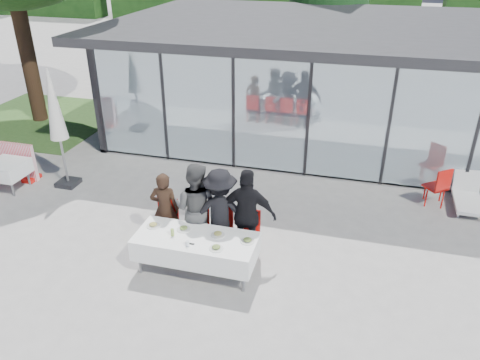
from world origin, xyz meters
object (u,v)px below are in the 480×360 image
(spare_table_left, at_px, (7,169))
(spare_chair_b, at_px, (439,185))
(diner_chair_b, at_px, (197,224))
(plate_d, at_px, (247,240))
(plate_a, at_px, (153,225))
(diner_d, at_px, (248,215))
(diner_chair_a, at_px, (167,219))
(juice_bottle, at_px, (172,232))
(diner_b, at_px, (196,207))
(lounger, at_px, (467,195))
(diner_chair_d, at_px, (248,231))
(plate_b, at_px, (184,228))
(diner_chair_c, at_px, (221,227))
(market_umbrella, at_px, (55,112))
(plate_c, at_px, (218,234))
(plate_extra, at_px, (216,248))
(folded_eyeglasses, at_px, (191,244))
(diner_c, at_px, (220,212))
(diner_a, at_px, (165,209))
(dining_table, at_px, (196,247))

(spare_table_left, height_order, spare_chair_b, spare_chair_b)
(diner_chair_b, distance_m, plate_d, 1.38)
(plate_a, bearing_deg, diner_d, 18.49)
(diner_chair_a, relative_size, juice_bottle, 7.17)
(diner_b, xyz_separation_m, lounger, (5.55, 3.31, -0.68))
(diner_chair_d, xyz_separation_m, plate_b, (-1.11, -0.57, 0.24))
(diner_chair_c, xyz_separation_m, market_umbrella, (-4.62, 1.66, 1.42))
(diner_chair_b, bearing_deg, plate_c, -43.20)
(diner_chair_d, relative_size, plate_d, 3.80)
(diner_chair_d, height_order, plate_extra, diner_chair_d)
(diner_chair_b, relative_size, folded_eyeglasses, 6.96)
(diner_c, relative_size, plate_d, 7.07)
(diner_a, relative_size, diner_chair_c, 1.64)
(diner_c, xyz_separation_m, spare_chair_b, (4.35, 3.05, -0.37))
(lounger, bearing_deg, diner_chair_a, -152.29)
(diner_chair_c, distance_m, plate_extra, 1.05)
(diner_chair_a, distance_m, plate_d, 1.98)
(dining_table, xyz_separation_m, diner_chair_c, (0.26, 0.75, -0.00))
(diner_a, relative_size, lounger, 1.19)
(diner_a, relative_size, plate_d, 6.24)
(spare_chair_b, bearing_deg, plate_a, -146.65)
(diner_c, height_order, folded_eyeglasses, diner_c)
(diner_a, relative_size, diner_chair_d, 1.64)
(diner_a, height_order, diner_chair_c, diner_a)
(diner_chair_b, height_order, diner_chair_d, same)
(plate_a, bearing_deg, plate_c, 1.26)
(dining_table, relative_size, diner_d, 1.20)
(diner_chair_a, xyz_separation_m, diner_chair_c, (1.16, 0.00, 0.00))
(diner_b, height_order, diner_c, diner_b)
(diner_chair_a, distance_m, plate_extra, 1.72)
(diner_d, xyz_separation_m, plate_a, (-1.71, -0.57, -0.17))
(folded_eyeglasses, xyz_separation_m, spare_table_left, (-5.61, 2.07, -0.20))
(diner_a, bearing_deg, plate_b, 129.16)
(diner_chair_a, height_order, plate_b, diner_chair_a)
(diner_chair_b, distance_m, plate_extra, 1.26)
(diner_b, height_order, spare_table_left, diner_b)
(diner_chair_d, height_order, folded_eyeglasses, diner_chair_d)
(diner_b, bearing_deg, diner_chair_c, -173.73)
(diner_c, height_order, plate_c, diner_c)
(plate_a, bearing_deg, dining_table, -8.57)
(plate_d, relative_size, folded_eyeglasses, 1.83)
(spare_table_left, distance_m, spare_chair_b, 10.40)
(diner_a, xyz_separation_m, plate_b, (0.61, -0.53, -0.02))
(diner_d, xyz_separation_m, market_umbrella, (-5.17, 1.70, 1.01))
(market_umbrella, bearing_deg, lounger, 9.40)
(spare_table_left, bearing_deg, diner_chair_c, -10.50)
(dining_table, xyz_separation_m, plate_extra, (0.48, -0.25, 0.24))
(dining_table, distance_m, diner_d, 1.15)
(diner_a, bearing_deg, plate_extra, 135.78)
(diner_a, relative_size, plate_b, 6.24)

